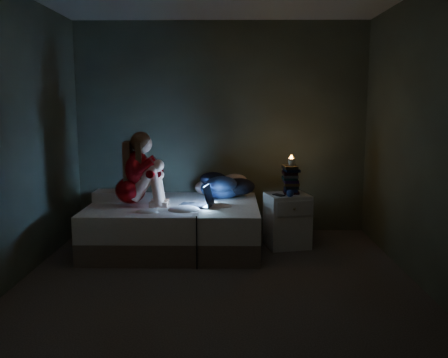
{
  "coord_description": "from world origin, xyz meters",
  "views": [
    {
      "loc": [
        0.12,
        -4.16,
        1.6
      ],
      "look_at": [
        0.05,
        1.0,
        0.8
      ],
      "focal_mm": 38.92,
      "sensor_mm": 36.0,
      "label": 1
    }
  ],
  "objects_px": {
    "laptop": "(195,195)",
    "candle": "(291,163)",
    "nightstand": "(287,220)",
    "woman": "(130,169)",
    "bed": "(175,226)",
    "phone": "(277,195)"
  },
  "relations": [
    {
      "from": "woman",
      "to": "phone",
      "type": "height_order",
      "value": "woman"
    },
    {
      "from": "phone",
      "to": "bed",
      "type": "bearing_deg",
      "value": 158.36
    },
    {
      "from": "laptop",
      "to": "phone",
      "type": "height_order",
      "value": "laptop"
    },
    {
      "from": "laptop",
      "to": "nightstand",
      "type": "height_order",
      "value": "laptop"
    },
    {
      "from": "nightstand",
      "to": "candle",
      "type": "height_order",
      "value": "candle"
    },
    {
      "from": "bed",
      "to": "candle",
      "type": "height_order",
      "value": "candle"
    },
    {
      "from": "candle",
      "to": "laptop",
      "type": "bearing_deg",
      "value": -165.42
    },
    {
      "from": "phone",
      "to": "laptop",
      "type": "bearing_deg",
      "value": 168.56
    },
    {
      "from": "bed",
      "to": "woman",
      "type": "height_order",
      "value": "woman"
    },
    {
      "from": "bed",
      "to": "nightstand",
      "type": "xyz_separation_m",
      "value": [
        1.26,
        0.08,
        0.05
      ]
    },
    {
      "from": "woman",
      "to": "laptop",
      "type": "height_order",
      "value": "woman"
    },
    {
      "from": "laptop",
      "to": "candle",
      "type": "bearing_deg",
      "value": 26.86
    },
    {
      "from": "woman",
      "to": "laptop",
      "type": "bearing_deg",
      "value": -4.65
    },
    {
      "from": "nightstand",
      "to": "woman",
      "type": "bearing_deg",
      "value": 173.06
    },
    {
      "from": "candle",
      "to": "bed",
      "type": "bearing_deg",
      "value": -174.86
    },
    {
      "from": "laptop",
      "to": "nightstand",
      "type": "distance_m",
      "value": 1.1
    },
    {
      "from": "laptop",
      "to": "nightstand",
      "type": "xyz_separation_m",
      "value": [
        1.02,
        0.23,
        -0.33
      ]
    },
    {
      "from": "woman",
      "to": "phone",
      "type": "distance_m",
      "value": 1.63
    },
    {
      "from": "bed",
      "to": "woman",
      "type": "relative_size",
      "value": 2.29
    },
    {
      "from": "nightstand",
      "to": "phone",
      "type": "distance_m",
      "value": 0.34
    },
    {
      "from": "candle",
      "to": "woman",
      "type": "bearing_deg",
      "value": -172.46
    },
    {
      "from": "woman",
      "to": "laptop",
      "type": "xyz_separation_m",
      "value": [
        0.7,
        -0.04,
        -0.28
      ]
    }
  ]
}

